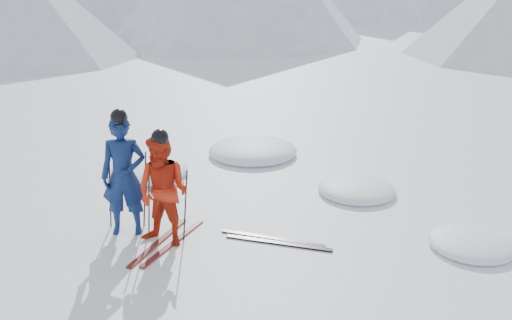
{
  "coord_description": "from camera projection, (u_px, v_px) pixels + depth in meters",
  "views": [
    {
      "loc": [
        -0.82,
        -7.9,
        4.03
      ],
      "look_at": [
        -1.3,
        0.5,
        1.1
      ],
      "focal_mm": 38.0,
      "sensor_mm": 36.0,
      "label": 1
    }
  ],
  "objects": [
    {
      "name": "ground",
      "position": [
        335.0,
        236.0,
        8.73
      ],
      "size": [
        160.0,
        160.0,
        0.0
      ],
      "primitive_type": "plane",
      "color": "white",
      "rests_on": "ground"
    },
    {
      "name": "skier_blue",
      "position": [
        124.0,
        176.0,
        8.54
      ],
      "size": [
        0.75,
        0.53,
        1.96
      ],
      "primitive_type": "imported",
      "rotation": [
        0.0,
        0.0,
        0.09
      ],
      "color": "#0D1F50",
      "rests_on": "ground"
    },
    {
      "name": "skier_red",
      "position": [
        163.0,
        192.0,
        8.21
      ],
      "size": [
        1.02,
        0.91,
        1.75
      ],
      "primitive_type": "imported",
      "rotation": [
        0.0,
        0.0,
        -0.34
      ],
      "color": "red",
      "rests_on": "ground"
    },
    {
      "name": "pole_blue_left",
      "position": [
        110.0,
        191.0,
        8.81
      ],
      "size": [
        0.13,
        0.09,
        1.3
      ],
      "primitive_type": "cylinder",
      "rotation": [
        0.05,
        0.08,
        0.0
      ],
      "color": "black",
      "rests_on": "ground"
    },
    {
      "name": "pole_blue_right",
      "position": [
        145.0,
        190.0,
        8.87
      ],
      "size": [
        0.13,
        0.08,
        1.3
      ],
      "primitive_type": "cylinder",
      "rotation": [
        -0.04,
        0.08,
        0.0
      ],
      "color": "black",
      "rests_on": "ground"
    },
    {
      "name": "pole_red_left",
      "position": [
        149.0,
        202.0,
        8.56
      ],
      "size": [
        0.12,
        0.09,
        1.17
      ],
      "primitive_type": "cylinder",
      "rotation": [
        0.06,
        0.08,
        0.0
      ],
      "color": "black",
      "rests_on": "ground"
    },
    {
      "name": "pole_red_right",
      "position": [
        185.0,
        206.0,
        8.43
      ],
      "size": [
        0.12,
        0.08,
        1.17
      ],
      "primitive_type": "cylinder",
      "rotation": [
        -0.05,
        0.08,
        0.0
      ],
      "color": "black",
      "rests_on": "ground"
    },
    {
      "name": "ski_worn_left",
      "position": [
        159.0,
        242.0,
        8.5
      ],
      "size": [
        0.59,
        1.65,
        0.03
      ],
      "primitive_type": "cube",
      "rotation": [
        0.0,
        0.0,
        -0.3
      ],
      "color": "black",
      "rests_on": "ground"
    },
    {
      "name": "ski_worn_right",
      "position": [
        174.0,
        242.0,
        8.49
      ],
      "size": [
        0.7,
        1.62,
        0.03
      ],
      "primitive_type": "cube",
      "rotation": [
        0.0,
        0.0,
        -0.37
      ],
      "color": "black",
      "rests_on": "ground"
    },
    {
      "name": "ski_loose_a",
      "position": [
        272.0,
        238.0,
        8.62
      ],
      "size": [
        1.66,
        0.53,
        0.03
      ],
      "primitive_type": "cube",
      "rotation": [
        0.0,
        0.0,
        1.3
      ],
      "color": "black",
      "rests_on": "ground"
    },
    {
      "name": "ski_loose_b",
      "position": [
        278.0,
        243.0,
        8.47
      ],
      "size": [
        1.68,
        0.48,
        0.03
      ],
      "primitive_type": "cube",
      "rotation": [
        0.0,
        0.0,
        1.34
      ],
      "color": "black",
      "rests_on": "ground"
    },
    {
      "name": "snow_lumps",
      "position": [
        263.0,
        173.0,
        11.44
      ],
      "size": [
        7.23,
        5.97,
        0.45
      ],
      "color": "white",
      "rests_on": "ground"
    }
  ]
}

